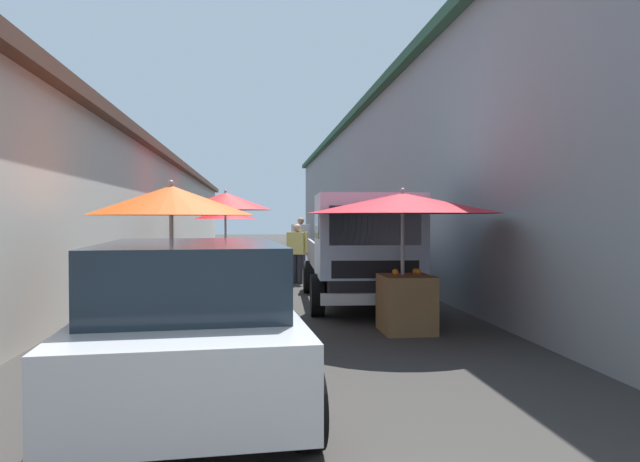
{
  "coord_description": "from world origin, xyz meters",
  "views": [
    {
      "loc": [
        -1.51,
        0.42,
        1.67
      ],
      "look_at": [
        7.6,
        -0.62,
        1.46
      ],
      "focal_mm": 32.2,
      "sensor_mm": 36.0,
      "label": 1
    }
  ],
  "objects_px": {
    "fruit_stall_near_right": "(224,221)",
    "hatchback_car": "(192,320)",
    "plastic_stool": "(213,297)",
    "vendor_by_crates": "(297,250)",
    "delivery_truck": "(362,253)",
    "fruit_stall_far_right": "(168,219)",
    "fruit_stall_near_left": "(403,220)",
    "vendor_in_shade": "(301,238)",
    "fruit_stall_far_left": "(226,212)"
  },
  "relations": [
    {
      "from": "vendor_by_crates",
      "to": "hatchback_car",
      "type": "bearing_deg",
      "value": 169.91
    },
    {
      "from": "fruit_stall_near_left",
      "to": "fruit_stall_far_left",
      "type": "bearing_deg",
      "value": 21.78
    },
    {
      "from": "vendor_by_crates",
      "to": "fruit_stall_far_right",
      "type": "bearing_deg",
      "value": 161.25
    },
    {
      "from": "delivery_truck",
      "to": "fruit_stall_far_left",
      "type": "bearing_deg",
      "value": 27.18
    },
    {
      "from": "fruit_stall_far_left",
      "to": "hatchback_car",
      "type": "xyz_separation_m",
      "value": [
        -10.3,
        -0.19,
        -1.1
      ]
    },
    {
      "from": "fruit_stall_far_right",
      "to": "fruit_stall_far_left",
      "type": "distance_m",
      "value": 7.67
    },
    {
      "from": "fruit_stall_far_left",
      "to": "fruit_stall_near_left",
      "type": "distance_m",
      "value": 7.93
    },
    {
      "from": "fruit_stall_far_left",
      "to": "fruit_stall_near_left",
      "type": "relative_size",
      "value": 0.87
    },
    {
      "from": "fruit_stall_far_right",
      "to": "vendor_by_crates",
      "type": "distance_m",
      "value": 7.02
    },
    {
      "from": "fruit_stall_near_left",
      "to": "vendor_in_shade",
      "type": "xyz_separation_m",
      "value": [
        11.0,
        0.64,
        -0.66
      ]
    },
    {
      "from": "fruit_stall_near_left",
      "to": "delivery_truck",
      "type": "distance_m",
      "value": 2.16
    },
    {
      "from": "fruit_stall_near_left",
      "to": "vendor_in_shade",
      "type": "bearing_deg",
      "value": 3.33
    },
    {
      "from": "fruit_stall_near_left",
      "to": "hatchback_car",
      "type": "height_order",
      "value": "fruit_stall_near_left"
    },
    {
      "from": "fruit_stall_far_right",
      "to": "fruit_stall_near_right",
      "type": "height_order",
      "value": "fruit_stall_far_right"
    },
    {
      "from": "fruit_stall_far_left",
      "to": "hatchback_car",
      "type": "relative_size",
      "value": 0.63
    },
    {
      "from": "hatchback_car",
      "to": "vendor_by_crates",
      "type": "xyz_separation_m",
      "value": [
        9.25,
        -1.65,
        0.13
      ]
    },
    {
      "from": "fruit_stall_near_right",
      "to": "plastic_stool",
      "type": "height_order",
      "value": "fruit_stall_near_right"
    },
    {
      "from": "vendor_by_crates",
      "to": "delivery_truck",
      "type": "bearing_deg",
      "value": -168.22
    },
    {
      "from": "fruit_stall_far_right",
      "to": "plastic_stool",
      "type": "distance_m",
      "value": 2.38
    },
    {
      "from": "fruit_stall_far_left",
      "to": "vendor_in_shade",
      "type": "height_order",
      "value": "fruit_stall_far_left"
    },
    {
      "from": "fruit_stall_far_left",
      "to": "vendor_by_crates",
      "type": "xyz_separation_m",
      "value": [
        -1.05,
        -1.83,
        -0.97
      ]
    },
    {
      "from": "hatchback_car",
      "to": "fruit_stall_near_left",
      "type": "bearing_deg",
      "value": -43.11
    },
    {
      "from": "fruit_stall_near_right",
      "to": "hatchback_car",
      "type": "xyz_separation_m",
      "value": [
        -15.58,
        -0.52,
        -0.83
      ]
    },
    {
      "from": "fruit_stall_near_left",
      "to": "hatchback_car",
      "type": "xyz_separation_m",
      "value": [
        -2.94,
        2.75,
        -0.91
      ]
    },
    {
      "from": "fruit_stall_near_left",
      "to": "vendor_by_crates",
      "type": "height_order",
      "value": "fruit_stall_near_left"
    },
    {
      "from": "hatchback_car",
      "to": "delivery_truck",
      "type": "distance_m",
      "value": 5.62
    },
    {
      "from": "fruit_stall_near_right",
      "to": "delivery_truck",
      "type": "bearing_deg",
      "value": -163.89
    },
    {
      "from": "fruit_stall_near_right",
      "to": "hatchback_car",
      "type": "distance_m",
      "value": 15.61
    },
    {
      "from": "fruit_stall_near_left",
      "to": "vendor_by_crates",
      "type": "relative_size",
      "value": 1.89
    },
    {
      "from": "vendor_in_shade",
      "to": "fruit_stall_near_left",
      "type": "bearing_deg",
      "value": -176.67
    },
    {
      "from": "fruit_stall_near_right",
      "to": "delivery_truck",
      "type": "xyz_separation_m",
      "value": [
        -10.57,
        -3.05,
        -0.53
      ]
    },
    {
      "from": "delivery_truck",
      "to": "vendor_by_crates",
      "type": "bearing_deg",
      "value": 11.78
    },
    {
      "from": "vendor_by_crates",
      "to": "vendor_in_shade",
      "type": "bearing_deg",
      "value": -5.67
    },
    {
      "from": "hatchback_car",
      "to": "vendor_by_crates",
      "type": "bearing_deg",
      "value": -10.09
    },
    {
      "from": "fruit_stall_near_left",
      "to": "delivery_truck",
      "type": "height_order",
      "value": "fruit_stall_near_left"
    },
    {
      "from": "vendor_in_shade",
      "to": "vendor_by_crates",
      "type": "bearing_deg",
      "value": 174.33
    },
    {
      "from": "fruit_stall_near_right",
      "to": "vendor_by_crates",
      "type": "distance_m",
      "value": 6.73
    },
    {
      "from": "fruit_stall_far_right",
      "to": "vendor_in_shade",
      "type": "distance_m",
      "value": 11.63
    },
    {
      "from": "fruit_stall_far_left",
      "to": "vendor_by_crates",
      "type": "height_order",
      "value": "fruit_stall_far_left"
    },
    {
      "from": "fruit_stall_far_left",
      "to": "fruit_stall_near_right",
      "type": "height_order",
      "value": "fruit_stall_far_left"
    },
    {
      "from": "plastic_stool",
      "to": "vendor_by_crates",
      "type": "bearing_deg",
      "value": -20.78
    },
    {
      "from": "hatchback_car",
      "to": "plastic_stool",
      "type": "relative_size",
      "value": 9.24
    },
    {
      "from": "fruit_stall_far_right",
      "to": "vendor_by_crates",
      "type": "bearing_deg",
      "value": -18.75
    },
    {
      "from": "fruit_stall_far_left",
      "to": "hatchback_car",
      "type": "height_order",
      "value": "fruit_stall_far_left"
    },
    {
      "from": "vendor_in_shade",
      "to": "plastic_stool",
      "type": "xyz_separation_m",
      "value": [
        -9.38,
        2.24,
        -0.66
      ]
    },
    {
      "from": "fruit_stall_near_left",
      "to": "hatchback_car",
      "type": "distance_m",
      "value": 4.13
    },
    {
      "from": "fruit_stall_near_left",
      "to": "fruit_stall_far_right",
      "type": "bearing_deg",
      "value": 95.09
    },
    {
      "from": "hatchback_car",
      "to": "vendor_in_shade",
      "type": "height_order",
      "value": "vendor_in_shade"
    },
    {
      "from": "plastic_stool",
      "to": "hatchback_car",
      "type": "bearing_deg",
      "value": -178.32
    },
    {
      "from": "fruit_stall_far_right",
      "to": "hatchback_car",
      "type": "xyz_separation_m",
      "value": [
        -2.64,
        -0.6,
        -0.92
      ]
    }
  ]
}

